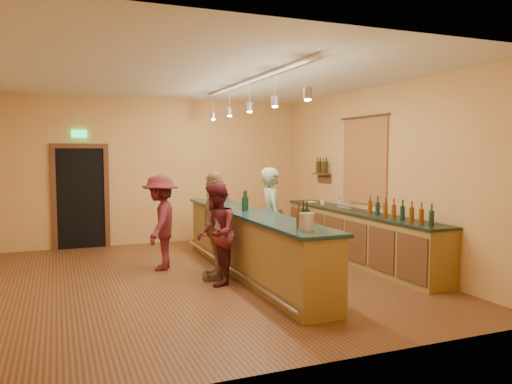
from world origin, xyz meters
name	(u,v)px	position (x,y,z in m)	size (l,w,h in m)	color
floor	(205,279)	(0.00, 0.00, 0.00)	(7.00, 7.00, 0.00)	#4F2916
ceiling	(204,76)	(0.00, 0.00, 3.20)	(6.50, 7.00, 0.02)	silver
wall_back	(161,171)	(0.00, 3.50, 1.60)	(6.50, 0.02, 3.20)	#DB8E52
wall_front	(310,198)	(0.00, -3.50, 1.60)	(6.50, 0.02, 3.20)	#DB8E52
wall_right	(378,175)	(3.25, 0.00, 1.60)	(0.02, 7.00, 3.20)	#DB8E52
doorway	(81,195)	(-1.70, 3.47, 1.13)	(1.15, 0.09, 2.48)	black
tapestry	(364,161)	(3.23, 0.40, 1.85)	(0.03, 1.40, 1.60)	maroon
bottle_shelf	(322,169)	(3.17, 1.90, 1.67)	(0.17, 0.55, 0.54)	#513518
back_counter	(358,236)	(2.97, 0.18, 0.49)	(0.60, 4.55, 1.27)	olive
tasting_bar	(250,238)	(0.76, 0.00, 0.61)	(0.73, 5.10, 1.38)	olive
pendant_track	(250,92)	(0.76, 0.00, 2.98)	(0.11, 4.60, 0.50)	silver
bartender	(272,218)	(1.31, 0.34, 0.88)	(0.64, 0.42, 1.76)	gray
customer_a	(216,234)	(0.07, -0.36, 0.78)	(0.76, 0.59, 1.56)	#59191E
customer_b	(215,225)	(0.16, 0.00, 0.86)	(1.01, 0.42, 1.72)	#997A51
customer_c	(161,222)	(-0.52, 0.94, 0.82)	(1.06, 0.61, 1.64)	#59191E
bar_stool	(258,221)	(1.77, 2.12, 0.57)	(0.35, 0.35, 0.72)	#936642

